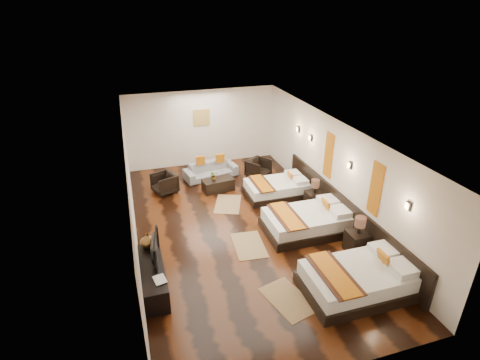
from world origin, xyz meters
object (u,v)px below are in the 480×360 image
object	(u,v)px
coffee_table	(218,185)
table_plant	(214,175)
bed_mid	(308,221)
armchair_right	(258,168)
bed_near	(359,279)
tv	(152,248)
nightstand_b	(314,198)
figurine	(148,240)
book	(154,282)
sofa	(211,170)
bed_far	(277,188)
nightstand_a	(357,240)
armchair_left	(164,183)
tv_console	(153,277)

from	to	relation	value
coffee_table	table_plant	xyz separation A→B (m)	(-0.13, 0.04, 0.34)
bed_mid	armchair_right	world-z (taller)	bed_mid
bed_near	tv	size ratio (longest dim) A/B	2.41
nightstand_b	figurine	world-z (taller)	figurine
book	sofa	bearing A→B (deg)	66.27
nightstand_b	sofa	world-z (taller)	nightstand_b
bed_far	nightstand_a	xyz separation A→B (m)	(0.75, -3.36, 0.09)
nightstand_a	tv	size ratio (longest dim) A/B	1.01
figurine	coffee_table	size ratio (longest dim) A/B	0.38
nightstand_a	armchair_right	size ratio (longest dim) A/B	1.37
sofa	nightstand_a	bearing A→B (deg)	-75.94
armchair_left	bed_near	bearing A→B (deg)	9.56
bed_far	nightstand_b	bearing A→B (deg)	-54.56
bed_far	armchair_left	size ratio (longest dim) A/B	2.74
tv_console	sofa	bearing A→B (deg)	64.19
nightstand_a	tv_console	size ratio (longest dim) A/B	0.55
nightstand_a	book	size ratio (longest dim) A/B	3.15
nightstand_a	sofa	distance (m)	5.85
bed_mid	tv_console	world-z (taller)	bed_mid
bed_far	armchair_right	world-z (taller)	bed_far
figurine	armchair_left	distance (m)	3.81
bed_near	bed_far	xyz separation A→B (m)	(-0.00, 4.59, -0.05)
bed_far	book	xyz separation A→B (m)	(-4.19, -3.69, 0.31)
nightstand_a	sofa	bearing A→B (deg)	114.91
tv	figurine	xyz separation A→B (m)	(-0.05, 0.48, -0.09)
bed_far	book	bearing A→B (deg)	-138.63
tv_console	armchair_left	xyz separation A→B (m)	(0.79, 4.45, 0.05)
book	armchair_right	distance (m)	6.61
figurine	coffee_table	distance (m)	4.19
nightstand_b	tv	bearing A→B (deg)	-159.13
armchair_right	table_plant	distance (m)	1.84
bed_near	sofa	bearing A→B (deg)	104.73
tv	sofa	xyz separation A→B (m)	(2.43, 4.87, -0.56)
bed_near	book	distance (m)	4.30
book	armchair_right	size ratio (longest dim) A/B	0.43
armchair_right	coffee_table	xyz separation A→B (m)	(-1.61, -0.59, -0.13)
bed_near	coffee_table	world-z (taller)	bed_near
tv	sofa	size ratio (longest dim) A/B	0.53
bed_near	armchair_right	world-z (taller)	bed_near
bed_near	armchair_right	bearing A→B (deg)	90.99
book	nightstand_a	bearing A→B (deg)	3.86
sofa	armchair_right	world-z (taller)	armchair_right
bed_far	tv	distance (m)	5.10
bed_near	coffee_table	bearing A→B (deg)	107.38
bed_near	armchair_left	xyz separation A→B (m)	(-3.41, 5.86, 0.02)
figurine	coffee_table	world-z (taller)	figurine
armchair_right	coffee_table	world-z (taller)	armchair_right
tv	book	bearing A→B (deg)	-175.23
bed_far	tv	bearing A→B (deg)	-144.83
book	table_plant	bearing A→B (deg)	63.09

